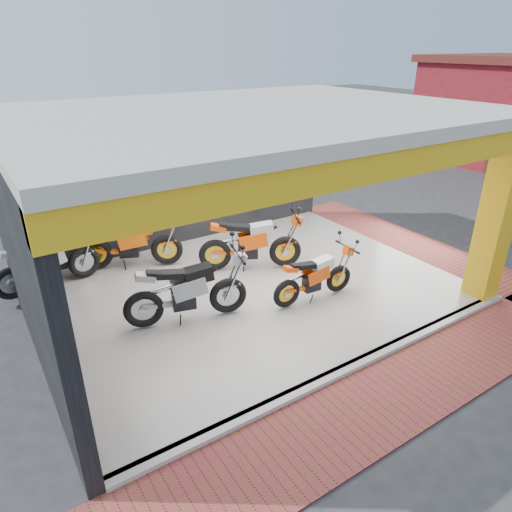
{
  "coord_description": "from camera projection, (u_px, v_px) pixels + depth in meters",
  "views": [
    {
      "loc": [
        -4.52,
        -5.07,
        4.74
      ],
      "look_at": [
        -0.04,
        1.8,
        0.9
      ],
      "focal_mm": 32.0,
      "sensor_mm": 36.0,
      "label": 1
    }
  ],
  "objects": [
    {
      "name": "moto_row_d",
      "position": [
        82.0,
        248.0,
        9.66
      ],
      "size": [
        2.35,
        1.12,
        1.38
      ],
      "primitive_type": null,
      "rotation": [
        0.0,
        0.0,
        0.13
      ],
      "color": "#AFB2B7",
      "rests_on": "showroom_floor"
    },
    {
      "name": "moto_row_c",
      "position": [
        166.0,
        235.0,
        10.2
      ],
      "size": [
        2.55,
        1.81,
        1.47
      ],
      "primitive_type": null,
      "rotation": [
        0.0,
        0.0,
        -0.43
      ],
      "color": "#FF630A",
      "rests_on": "showroom_floor"
    },
    {
      "name": "moto_hero",
      "position": [
        339.0,
        266.0,
        9.12
      ],
      "size": [
        1.97,
        0.84,
        1.18
      ],
      "primitive_type": null,
      "rotation": [
        0.0,
        0.0,
        -0.07
      ],
      "color": "#FF4D0A",
      "rests_on": "showroom_floor"
    },
    {
      "name": "ground",
      "position": [
        313.0,
        337.0,
        8.09
      ],
      "size": [
        80.0,
        80.0,
        0.0
      ],
      "primitive_type": "plane",
      "color": "#2D2D30",
      "rests_on": "ground"
    },
    {
      "name": "moto_row_b",
      "position": [
        228.0,
        279.0,
        8.33
      ],
      "size": [
        2.52,
        1.45,
        1.45
      ],
      "primitive_type": null,
      "rotation": [
        0.0,
        0.0,
        -0.26
      ],
      "color": "#9B9EA2",
      "rests_on": "showroom_floor"
    },
    {
      "name": "showroom_ceiling",
      "position": [
        252.0,
        114.0,
        8.08
      ],
      "size": [
        8.4,
        6.4,
        0.2
      ],
      "primitive_type": "cube",
      "color": "beige",
      "rests_on": "corner_column"
    },
    {
      "name": "moto_row_a",
      "position": [
        286.0,
        237.0,
        10.1
      ],
      "size": [
        2.57,
        1.88,
        1.48
      ],
      "primitive_type": null,
      "rotation": [
        0.0,
        0.0,
        -0.46
      ],
      "color": "#F54E0A",
      "rests_on": "showroom_floor"
    },
    {
      "name": "floor_kerb",
      "position": [
        354.0,
        366.0,
        7.3
      ],
      "size": [
        8.0,
        0.2,
        0.1
      ],
      "primitive_type": "cube",
      "color": "silver",
      "rests_on": "ground"
    },
    {
      "name": "showroom_floor",
      "position": [
        252.0,
        289.0,
        9.59
      ],
      "size": [
        8.0,
        6.0,
        0.1
      ],
      "primitive_type": "cube",
      "color": "silver",
      "rests_on": "ground"
    },
    {
      "name": "left_wall",
      "position": [
        22.0,
        263.0,
        6.84
      ],
      "size": [
        0.2,
        6.2,
        3.5
      ],
      "primitive_type": "cube",
      "color": "black",
      "rests_on": "ground"
    },
    {
      "name": "paver_front",
      "position": [
        391.0,
        396.0,
        6.72
      ],
      "size": [
        9.0,
        1.4,
        0.03
      ],
      "primitive_type": "cube",
      "color": "#993237",
      "rests_on": "ground"
    },
    {
      "name": "corner_column",
      "position": [
        497.0,
        217.0,
        8.64
      ],
      "size": [
        0.5,
        0.5,
        3.5
      ],
      "primitive_type": "cube",
      "color": "gold",
      "rests_on": "ground"
    },
    {
      "name": "paver_right",
      "position": [
        406.0,
        241.0,
        11.98
      ],
      "size": [
        1.4,
        7.0,
        0.03
      ],
      "primitive_type": "cube",
      "color": "#993237",
      "rests_on": "ground"
    },
    {
      "name": "header_beam_front",
      "position": [
        376.0,
        165.0,
        5.94
      ],
      "size": [
        8.4,
        0.3,
        0.4
      ],
      "primitive_type": "cube",
      "color": "gold",
      "rests_on": "corner_column"
    },
    {
      "name": "back_wall",
      "position": [
        184.0,
        177.0,
        11.22
      ],
      "size": [
        8.2,
        0.2,
        3.5
      ],
      "primitive_type": "cube",
      "color": "black",
      "rests_on": "ground"
    },
    {
      "name": "header_beam_right",
      "position": [
        402.0,
        114.0,
        10.19
      ],
      "size": [
        0.3,
        6.4,
        0.4
      ],
      "primitive_type": "cube",
      "color": "gold",
      "rests_on": "corner_column"
    }
  ]
}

